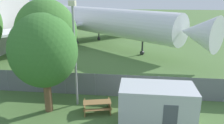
{
  "coord_description": "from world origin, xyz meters",
  "views": [
    {
      "loc": [
        3.31,
        -4.78,
        8.04
      ],
      "look_at": [
        1.06,
        14.46,
        2.0
      ],
      "focal_mm": 35.0,
      "sensor_mm": 36.0,
      "label": 1
    }
  ],
  "objects_px": {
    "airplane": "(92,20)",
    "picnic_bench_near_cabin": "(97,105)",
    "portable_cabin": "(156,105)",
    "tree_behind_benches": "(44,51)",
    "tree_left_of_cabin": "(47,33)"
  },
  "relations": [
    {
      "from": "airplane",
      "to": "picnic_bench_near_cabin",
      "type": "height_order",
      "value": "airplane"
    },
    {
      "from": "portable_cabin",
      "to": "tree_behind_benches",
      "type": "bearing_deg",
      "value": 174.88
    },
    {
      "from": "picnic_bench_near_cabin",
      "to": "tree_left_of_cabin",
      "type": "bearing_deg",
      "value": 138.36
    },
    {
      "from": "airplane",
      "to": "tree_left_of_cabin",
      "type": "distance_m",
      "value": 17.84
    },
    {
      "from": "portable_cabin",
      "to": "picnic_bench_near_cabin",
      "type": "bearing_deg",
      "value": 166.88
    },
    {
      "from": "portable_cabin",
      "to": "airplane",
      "type": "bearing_deg",
      "value": 110.77
    },
    {
      "from": "tree_left_of_cabin",
      "to": "picnic_bench_near_cabin",
      "type": "bearing_deg",
      "value": -41.64
    },
    {
      "from": "tree_behind_benches",
      "to": "portable_cabin",
      "type": "bearing_deg",
      "value": -4.98
    },
    {
      "from": "picnic_bench_near_cabin",
      "to": "tree_left_of_cabin",
      "type": "height_order",
      "value": "tree_left_of_cabin"
    },
    {
      "from": "portable_cabin",
      "to": "picnic_bench_near_cabin",
      "type": "relative_size",
      "value": 2.1
    },
    {
      "from": "airplane",
      "to": "portable_cabin",
      "type": "bearing_deg",
      "value": -30.42
    },
    {
      "from": "airplane",
      "to": "portable_cabin",
      "type": "distance_m",
      "value": 25.28
    },
    {
      "from": "picnic_bench_near_cabin",
      "to": "tree_left_of_cabin",
      "type": "relative_size",
      "value": 0.29
    },
    {
      "from": "airplane",
      "to": "picnic_bench_near_cabin",
      "type": "xyz_separation_m",
      "value": [
        4.94,
        -22.55,
        -3.43
      ]
    },
    {
      "from": "airplane",
      "to": "picnic_bench_near_cabin",
      "type": "relative_size",
      "value": 15.34
    }
  ]
}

